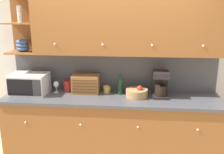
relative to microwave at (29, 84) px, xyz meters
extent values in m
plane|color=tan|center=(1.19, 0.29, -1.07)|extent=(24.00, 24.00, 0.00)
cube|color=silver|center=(1.19, 0.32, 0.23)|extent=(5.41, 0.06, 2.60)
cube|color=#935628|center=(1.19, -0.03, -0.63)|extent=(3.01, 0.65, 0.89)
cube|color=#4C4C51|center=(1.19, -0.05, -0.17)|extent=(3.03, 0.68, 0.04)
sphere|color=white|center=(0.06, -0.36, -0.43)|extent=(0.03, 0.03, 0.03)
sphere|color=white|center=(0.81, -0.36, -0.43)|extent=(0.03, 0.03, 0.03)
sphere|color=white|center=(1.57, -0.36, -0.43)|extent=(0.03, 0.03, 0.03)
sphere|color=white|center=(2.32, -0.36, -0.43)|extent=(0.03, 0.03, 0.03)
cube|color=#4C4C51|center=(1.19, 0.29, 0.14)|extent=(3.01, 0.01, 0.57)
cube|color=#935628|center=(1.40, 0.12, 0.86)|extent=(2.59, 0.34, 0.87)
cube|color=#935628|center=(-0.11, 0.29, 0.86)|extent=(0.42, 0.02, 0.87)
cube|color=#935628|center=(-0.11, 0.12, 0.44)|extent=(0.42, 0.34, 0.02)
cube|color=#935628|center=(-0.11, 0.12, 0.85)|extent=(0.42, 0.34, 0.02)
sphere|color=white|center=(0.43, -0.05, 0.59)|extent=(0.03, 0.03, 0.03)
sphere|color=white|center=(1.08, -0.05, 0.59)|extent=(0.03, 0.03, 0.03)
sphere|color=white|center=(1.73, -0.05, 0.59)|extent=(0.03, 0.03, 0.03)
sphere|color=white|center=(2.37, -0.05, 0.59)|extent=(0.03, 0.03, 0.03)
ellipsoid|color=#3D5B93|center=(-0.11, 0.12, 0.49)|extent=(0.18, 0.18, 0.08)
ellipsoid|color=#3D5B93|center=(-0.11, 0.12, 0.54)|extent=(0.18, 0.18, 0.08)
ellipsoid|color=#3D5B93|center=(-0.11, 0.12, 0.59)|extent=(0.18, 0.18, 0.08)
cylinder|color=silver|center=(-0.11, 0.12, 0.89)|extent=(0.07, 0.07, 0.07)
cylinder|color=silver|center=(-0.11, 0.12, 0.97)|extent=(0.07, 0.07, 0.08)
cylinder|color=silver|center=(-0.11, 0.12, 1.05)|extent=(0.07, 0.07, 0.08)
cube|color=silver|center=(0.00, 0.00, 0.00)|extent=(0.51, 0.38, 0.29)
cube|color=black|center=(-0.06, -0.19, 0.00)|extent=(0.36, 0.01, 0.23)
cube|color=#2D2D33|center=(0.19, -0.19, 0.00)|extent=(0.11, 0.01, 0.23)
cylinder|color=silver|center=(0.37, 0.07, -0.14)|extent=(0.07, 0.07, 0.01)
cylinder|color=silver|center=(0.37, 0.07, -0.10)|extent=(0.01, 0.01, 0.07)
ellipsoid|color=silver|center=(0.37, 0.07, -0.02)|extent=(0.08, 0.08, 0.10)
cylinder|color=#B22D28|center=(0.52, 0.16, -0.07)|extent=(0.12, 0.12, 0.16)
cylinder|color=maroon|center=(0.52, 0.16, 0.02)|extent=(0.12, 0.12, 0.01)
cube|color=#996033|center=(0.81, 0.13, -0.01)|extent=(0.39, 0.28, 0.27)
cube|color=#54351C|center=(0.81, -0.01, -0.10)|extent=(0.36, 0.01, 0.02)
cube|color=#54351C|center=(0.81, -0.01, -0.06)|extent=(0.36, 0.01, 0.02)
cube|color=#54351C|center=(0.81, -0.01, -0.01)|extent=(0.36, 0.01, 0.02)
cube|color=#54351C|center=(0.81, -0.01, 0.03)|extent=(0.36, 0.01, 0.02)
cube|color=#54351C|center=(0.81, -0.01, 0.07)|extent=(0.36, 0.01, 0.02)
cylinder|color=gold|center=(1.10, 0.14, -0.09)|extent=(0.09, 0.09, 0.11)
torus|color=gold|center=(1.15, 0.14, -0.09)|extent=(0.01, 0.07, 0.07)
cylinder|color=#19381E|center=(1.30, 0.10, -0.04)|extent=(0.08, 0.08, 0.20)
sphere|color=#19381E|center=(1.30, 0.10, 0.06)|extent=(0.08, 0.08, 0.08)
cylinder|color=#19381E|center=(1.30, 0.10, 0.12)|extent=(0.03, 0.03, 0.07)
cylinder|color=#A87F4C|center=(1.54, 0.00, -0.09)|extent=(0.30, 0.30, 0.11)
sphere|color=red|center=(1.58, -0.03, -0.01)|extent=(0.08, 0.08, 0.08)
cube|color=black|center=(1.87, 0.02, -0.13)|extent=(0.21, 0.26, 0.03)
cylinder|color=black|center=(1.87, 0.00, -0.04)|extent=(0.16, 0.16, 0.15)
cube|color=black|center=(1.87, 0.12, 0.04)|extent=(0.21, 0.06, 0.37)
cube|color=black|center=(1.87, 0.02, 0.18)|extent=(0.21, 0.26, 0.08)
camera|label=1|loc=(1.51, -3.32, 1.03)|focal=40.00mm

